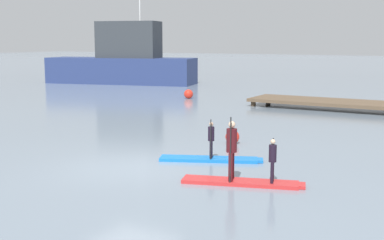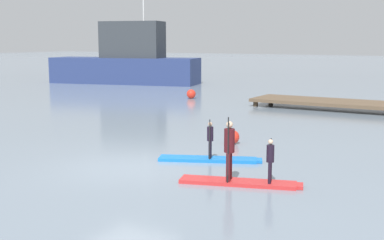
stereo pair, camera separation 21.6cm
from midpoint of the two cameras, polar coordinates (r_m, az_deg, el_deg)
ground_plane at (r=15.60m, az=-6.69°, el=-5.19°), size 240.00×240.00×0.00m
paddleboard_near at (r=16.24m, az=2.40°, el=-4.39°), size 3.20×1.83×0.10m
paddler_child_solo at (r=16.09m, az=2.42°, el=-2.00°), size 0.27×0.38×1.25m
paddleboard_far at (r=13.71m, az=5.86°, el=-6.94°), size 3.25×1.54×0.10m
paddler_adult at (r=13.51m, az=4.64°, el=-2.97°), size 0.35×0.49×1.72m
paddler_child_front at (r=13.48m, az=9.18°, el=-4.23°), size 0.25×0.39×1.15m
fishing_boat_white_large at (r=45.62m, az=-7.13°, el=6.48°), size 13.56×6.58×12.66m
floating_dock at (r=28.98m, az=20.31°, el=1.57°), size 13.80×2.91×0.46m
mooring_buoy_near at (r=18.87m, az=4.86°, el=-1.90°), size 0.52×0.52×0.52m
mooring_buoy_far at (r=33.54m, az=0.09°, el=2.93°), size 0.60×0.60×0.60m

